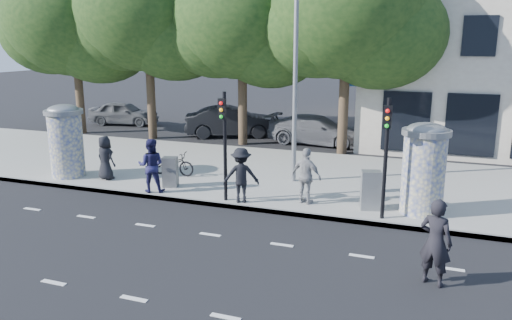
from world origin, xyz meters
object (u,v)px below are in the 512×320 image
at_px(ped_e, 306,176).
at_px(car_mid, 231,122).
at_px(bicycle, 173,164).
at_px(ped_a, 105,158).
at_px(ad_column_left, 66,139).
at_px(ad_column_right, 424,167).
at_px(street_lamp, 295,48).
at_px(ped_d, 241,175).
at_px(ped_c, 151,165).
at_px(man_road, 436,242).
at_px(traffic_pole_far, 386,147).
at_px(cabinet_left, 170,172).
at_px(cabinet_right, 371,190).
at_px(car_left, 124,113).
at_px(car_right, 316,130).
at_px(traffic_pole_near, 224,135).

height_order(ped_e, car_mid, ped_e).
bearing_deg(bicycle, ped_a, 121.11).
distance_m(ad_column_left, ad_column_right, 12.40).
relative_size(street_lamp, ped_d, 4.67).
bearing_deg(ped_c, street_lamp, -164.79).
relative_size(street_lamp, man_road, 4.22).
bearing_deg(ped_c, traffic_pole_far, 160.33).
xyz_separation_m(traffic_pole_far, man_road, (1.41, -3.27, -1.28)).
xyz_separation_m(ad_column_left, ped_c, (3.94, -0.65, -0.50)).
height_order(ped_a, cabinet_left, ped_a).
bearing_deg(car_mid, cabinet_right, -162.97).
xyz_separation_m(ad_column_left, cabinet_left, (4.24, 0.06, -0.87)).
bearing_deg(ped_e, ad_column_right, -155.72).
bearing_deg(cabinet_left, man_road, -39.57).
relative_size(ad_column_right, car_left, 0.64).
bearing_deg(ped_d, car_right, -112.00).
xyz_separation_m(ped_d, cabinet_right, (3.85, 0.66, -0.27)).
xyz_separation_m(man_road, car_left, (-18.07, 15.19, -0.24)).
xyz_separation_m(ped_c, car_left, (-9.20, 11.86, -0.33)).
distance_m(traffic_pole_far, ped_d, 4.45).
height_order(traffic_pole_near, car_right, traffic_pole_near).
height_order(ad_column_left, ad_column_right, same).
bearing_deg(traffic_pole_near, ped_e, 13.77).
height_order(traffic_pole_far, man_road, traffic_pole_far).
relative_size(ped_d, car_mid, 0.35).
height_order(ad_column_right, street_lamp, street_lamp).
bearing_deg(ad_column_right, car_right, 119.62).
bearing_deg(traffic_pole_near, bicycle, 145.16).
relative_size(ped_c, car_left, 0.43).
distance_m(traffic_pole_far, car_left, 20.54).
bearing_deg(cabinet_right, car_left, 131.19).
bearing_deg(car_right, cabinet_right, -154.28).
relative_size(ped_c, cabinet_right, 1.52).
bearing_deg(traffic_pole_near, ad_column_left, 173.89).
bearing_deg(man_road, ad_column_left, 4.14).
bearing_deg(car_right, car_left, 85.78).
bearing_deg(man_road, street_lamp, -30.41).
relative_size(ped_c, ped_d, 1.04).
bearing_deg(car_left, cabinet_right, -133.72).
height_order(ad_column_right, car_mid, ad_column_right).
bearing_deg(ped_a, cabinet_left, -166.00).
bearing_deg(ped_d, cabinet_left, -35.85).
distance_m(street_lamp, ped_e, 4.51).
bearing_deg(bicycle, traffic_pole_near, -126.99).
bearing_deg(bicycle, ped_e, -107.51).
bearing_deg(ped_c, man_road, 140.20).
height_order(ad_column_right, bicycle, ad_column_right).
height_order(street_lamp, ped_c, street_lamp).
relative_size(ad_column_right, ped_d, 1.55).
bearing_deg(car_right, ad_column_left, 146.84).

